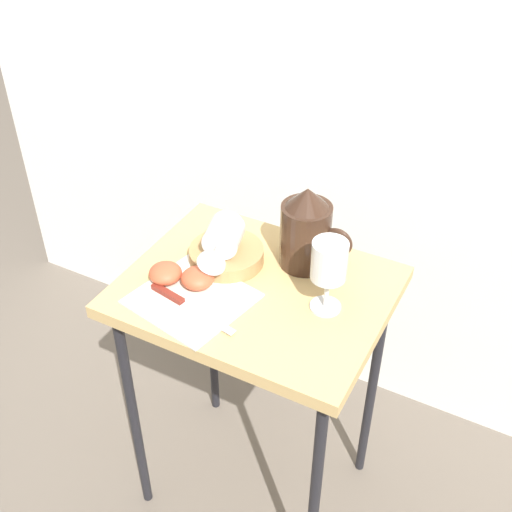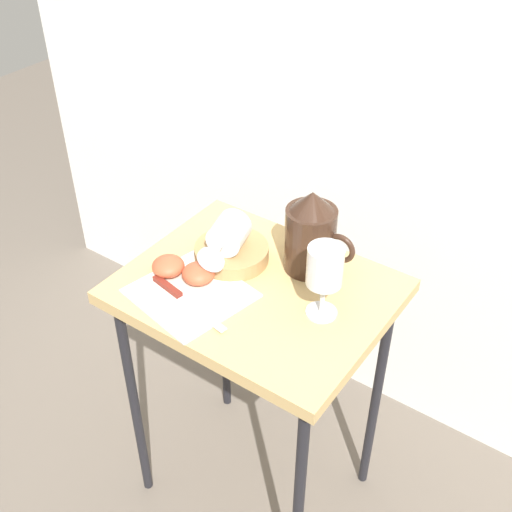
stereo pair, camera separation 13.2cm
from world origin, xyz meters
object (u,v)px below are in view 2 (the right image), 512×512
Objects in this scene: table at (256,313)px; wine_glass_upright at (325,270)px; basket_tray at (232,253)px; pitcher at (311,238)px; apple_half_left at (168,266)px; knife at (178,295)px; apple_half_right at (198,273)px; wine_glass_tipped_near at (228,234)px.

wine_glass_upright is at bearing 2.28° from table.
basket_tray is 0.18m from pitcher.
apple_half_left reaches higher than knife.
wine_glass_upright is 0.35m from apple_half_left.
table is at bearing 23.58° from apple_half_left.
basket_tray is at bearing 84.30° from apple_half_right.
table is 0.22m from apple_half_left.
apple_half_left is (-0.08, -0.12, 0.01)m from basket_tray.
table is 0.24m from wine_glass_upright.
wine_glass_tipped_near reaches higher than basket_tray.
knife is at bearing -94.31° from wine_glass_tipped_near.
wine_glass_tipped_near is 0.15m from apple_half_left.
wine_glass_tipped_near reaches higher than apple_half_right.
wine_glass_tipped_near is at bearing 54.94° from apple_half_left.
table is 3.24× the size of knife.
pitcher is 0.25m from apple_half_right.
table is at bearing -19.69° from wine_glass_tipped_near.
wine_glass_tipped_near is at bearing 84.13° from apple_half_right.
wine_glass_upright reaches higher than basket_tray.
knife is (-0.00, -0.07, -0.01)m from apple_half_right.
pitcher is 0.87× the size of knife.
wine_glass_tipped_near is at bearing -94.05° from basket_tray.
pitcher reaches higher than apple_half_left.
apple_half_left is (-0.23, -0.20, -0.05)m from pitcher.
table is 0.14m from basket_tray.
knife is at bearing -124.31° from pitcher.
apple_half_left is (-0.33, -0.08, -0.09)m from wine_glass_upright.
pitcher reaches higher than wine_glass_tipped_near.
pitcher is at bearing 40.21° from apple_half_left.
apple_half_left is (-0.18, -0.08, 0.10)m from table.
apple_half_left is at bearing -156.42° from table.
pitcher is 1.19× the size of wine_glass_upright.
wine_glass_upright is 0.26m from wine_glass_tipped_near.
wine_glass_upright is 0.29m from apple_half_right.
wine_glass_tipped_near is (-0.25, 0.03, -0.04)m from wine_glass_upright.
apple_half_right reaches higher than table.
apple_half_right is 0.32× the size of knife.
pitcher is at bearing 47.47° from apple_half_right.
basket_tray is 0.17m from knife.
knife is at bearing -35.55° from apple_half_left.
table is at bearing -177.72° from wine_glass_upright.
wine_glass_upright is at bearing -6.45° from wine_glass_tipped_near.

